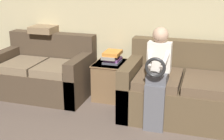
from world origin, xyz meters
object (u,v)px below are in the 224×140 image
object	(u,v)px
couch_side	(45,73)
side_shelf	(112,80)
book_stack	(112,57)
child_left_seated	(157,73)
couch_main	(205,93)
throw_pillow	(44,29)

from	to	relation	value
couch_side	side_shelf	xyz separation A→B (m)	(1.02, 0.13, -0.04)
book_stack	child_left_seated	bearing A→B (deg)	-41.77
couch_main	child_left_seated	bearing A→B (deg)	-143.31
throw_pillow	child_left_seated	bearing A→B (deg)	-23.75
throw_pillow	couch_main	bearing A→B (deg)	-9.84
couch_side	book_stack	world-z (taller)	couch_side
couch_side	child_left_seated	distance (m)	1.89
couch_main	throw_pillow	size ratio (longest dim) A/B	5.49
child_left_seated	throw_pillow	bearing A→B (deg)	156.25
couch_side	side_shelf	world-z (taller)	couch_side
couch_main	throw_pillow	xyz separation A→B (m)	(-2.45, 0.43, 0.60)
child_left_seated	couch_side	bearing A→B (deg)	163.02
couch_side	book_stack	xyz separation A→B (m)	(1.02, 0.13, 0.31)
couch_main	side_shelf	size ratio (longest dim) A/B	3.80
couch_side	child_left_seated	bearing A→B (deg)	-16.98
side_shelf	book_stack	world-z (taller)	book_stack
couch_side	child_left_seated	size ratio (longest dim) A/B	1.16
child_left_seated	side_shelf	world-z (taller)	child_left_seated
couch_main	book_stack	size ratio (longest dim) A/B	6.69
couch_side	book_stack	distance (m)	1.07
couch_main	side_shelf	bearing A→B (deg)	168.54
couch_side	throw_pillow	distance (m)	0.69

